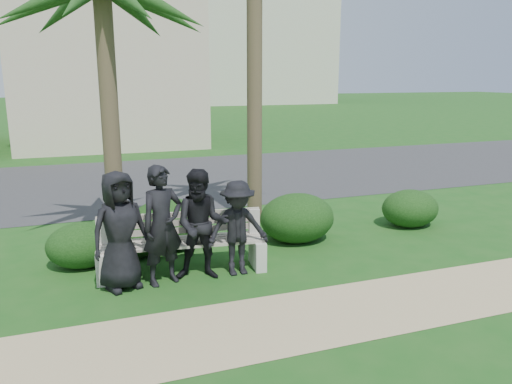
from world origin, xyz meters
The scene contains 15 objects.
ground centered at (0.00, 0.00, 0.00)m, with size 160.00×160.00×0.00m, color #184F16.
footpath centered at (0.00, -1.80, 0.00)m, with size 30.00×1.60×0.01m, color tan.
asphalt_street centered at (0.00, 8.00, 0.00)m, with size 160.00×8.00×0.01m, color #2D2D30.
stucco_bldg_right centered at (-1.00, 18.00, 3.66)m, with size 8.40×8.40×7.30m.
park_bench centered at (-1.10, 0.35, 0.42)m, with size 2.73×0.92×0.93m.
man_a centered at (-2.08, 0.04, 0.90)m, with size 0.88×0.57×1.80m, color black.
man_b centered at (-1.45, 0.01, 0.93)m, with size 0.67×0.44×1.85m, color black.
man_c centered at (-0.85, -0.01, 0.88)m, with size 0.85×0.67×1.76m, color black.
man_d centered at (-0.27, -0.03, 0.77)m, with size 1.00×0.57×1.54m, color black.
hedge_a centered at (-2.62, 1.21, 0.39)m, with size 1.18×0.98×0.77m, color black.
hedge_b centered at (-1.72, 1.43, 0.39)m, with size 1.19×0.98×0.78m, color black.
hedge_c centered at (-1.09, 1.64, 0.48)m, with size 1.47×1.22×0.96m, color black.
hedge_d centered at (1.33, 1.20, 0.48)m, with size 1.47×1.22×0.96m, color black.
hedge_e centered at (1.26, 1.38, 0.38)m, with size 1.15×0.95×0.75m, color black.
hedge_f centered at (4.02, 1.28, 0.40)m, with size 1.24×1.02×0.81m, color black.
Camera 1 is at (-2.58, -7.27, 3.12)m, focal length 35.00 mm.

